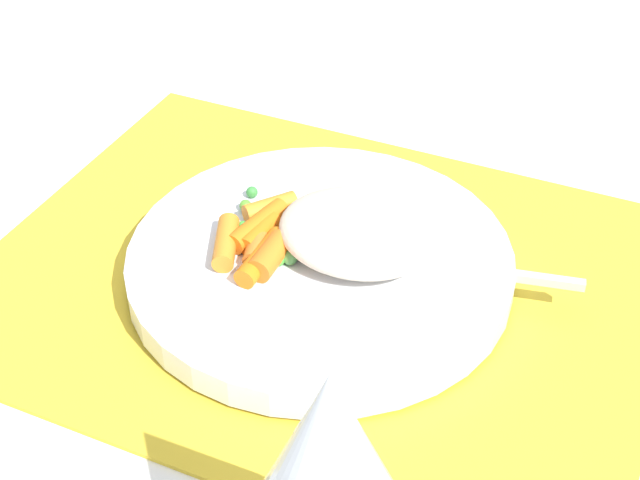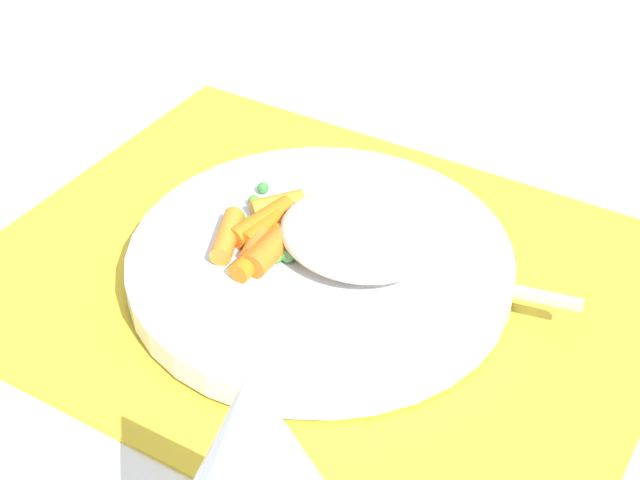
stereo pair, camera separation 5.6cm
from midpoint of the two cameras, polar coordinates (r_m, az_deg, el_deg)
The scene contains 8 objects.
ground_plane at distance 0.64m, azimuth -2.52°, elevation -2.61°, with size 2.40×2.40×0.00m, color white.
placemat at distance 0.64m, azimuth -2.52°, elevation -2.41°, with size 0.45×0.35×0.01m, color gold.
plate at distance 0.63m, azimuth -2.56°, elevation -1.52°, with size 0.26×0.26×0.02m, color white.
rice_mound at distance 0.61m, azimuth -0.28°, elevation 0.43°, with size 0.11×0.09×0.03m, color beige.
carrot_portion at distance 0.62m, azimuth -6.38°, elevation 0.01°, with size 0.06×0.10×0.02m.
pea_scatter at distance 0.63m, azimuth -4.68°, elevation -0.08°, with size 0.09×0.07×0.01m.
fork at distance 0.61m, azimuth 1.46°, elevation -1.18°, with size 0.21×0.05×0.01m.
wine_glass at distance 0.38m, azimuth -3.85°, elevation -13.61°, with size 0.07×0.07×0.17m.
Camera 1 is at (-0.20, 0.44, 0.42)m, focal length 52.80 mm.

